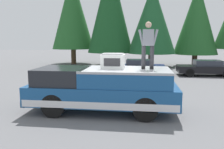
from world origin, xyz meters
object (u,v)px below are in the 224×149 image
(pickup_truck, at_px, (103,89))
(compressor_unit, at_px, (113,61))
(parked_car_black, at_px, (206,68))
(parked_car_navy, at_px, (138,67))
(person_on_truck_bed, at_px, (148,44))

(pickup_truck, height_order, compressor_unit, compressor_unit)
(parked_car_black, bearing_deg, parked_car_navy, 90.68)
(pickup_truck, xyz_separation_m, parked_car_black, (9.44, -6.21, -0.29))
(person_on_truck_bed, xyz_separation_m, parked_car_navy, (9.24, 0.49, -1.97))
(pickup_truck, relative_size, parked_car_navy, 1.35)
(person_on_truck_bed, relative_size, parked_car_black, 0.41)
(pickup_truck, height_order, parked_car_navy, pickup_truck)
(compressor_unit, distance_m, parked_car_black, 11.12)
(compressor_unit, bearing_deg, parked_car_black, -31.83)
(compressor_unit, xyz_separation_m, parked_car_black, (9.37, -5.82, -1.35))
(parked_car_black, bearing_deg, person_on_truck_bed, 153.89)
(pickup_truck, bearing_deg, person_on_truck_bed, -85.16)
(person_on_truck_bed, height_order, parked_car_navy, person_on_truck_bed)
(parked_car_black, relative_size, parked_car_navy, 1.00)
(pickup_truck, relative_size, parked_car_black, 1.35)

